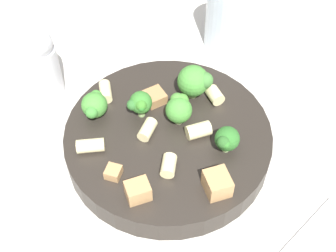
# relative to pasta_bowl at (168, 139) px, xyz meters

# --- Properties ---
(ground_plane) EXTENTS (2.00, 2.00, 0.00)m
(ground_plane) POSITION_rel_pasta_bowl_xyz_m (0.00, 0.00, -0.02)
(ground_plane) COLOR beige
(pasta_bowl) EXTENTS (0.23, 0.23, 0.03)m
(pasta_bowl) POSITION_rel_pasta_bowl_xyz_m (0.00, 0.00, 0.00)
(pasta_bowl) COLOR #28231E
(pasta_bowl) RESTS_ON ground_plane
(broccoli_floret_0) EXTENTS (0.04, 0.04, 0.04)m
(broccoli_floret_0) POSITION_rel_pasta_bowl_xyz_m (-0.04, -0.05, 0.04)
(broccoli_floret_0) COLOR #84AD60
(broccoli_floret_0) RESTS_ON pasta_bowl
(broccoli_floret_1) EXTENTS (0.03, 0.04, 0.03)m
(broccoli_floret_1) POSITION_rel_pasta_bowl_xyz_m (0.08, -0.03, 0.03)
(broccoli_floret_1) COLOR #93B766
(broccoli_floret_1) RESTS_ON pasta_bowl
(broccoli_floret_2) EXTENTS (0.03, 0.03, 0.03)m
(broccoli_floret_2) POSITION_rel_pasta_bowl_xyz_m (-0.01, -0.02, 0.03)
(broccoli_floret_2) COLOR #9EC175
(broccoli_floret_2) RESTS_ON pasta_bowl
(broccoli_floret_3) EXTENTS (0.03, 0.03, 0.03)m
(broccoli_floret_3) POSITION_rel_pasta_bowl_xyz_m (-0.06, 0.03, 0.03)
(broccoli_floret_3) COLOR #9EC175
(broccoli_floret_3) RESTS_ON pasta_bowl
(broccoli_floret_4) EXTENTS (0.03, 0.03, 0.03)m
(broccoli_floret_4) POSITION_rel_pasta_bowl_xyz_m (0.03, -0.03, 0.03)
(broccoli_floret_4) COLOR #9EC175
(broccoli_floret_4) RESTS_ON pasta_bowl
(rigatoni_0) EXTENTS (0.02, 0.03, 0.01)m
(rigatoni_0) POSITION_rel_pasta_bowl_xyz_m (0.07, -0.06, 0.02)
(rigatoni_0) COLOR beige
(rigatoni_0) RESTS_ON pasta_bowl
(rigatoni_1) EXTENTS (0.02, 0.02, 0.02)m
(rigatoni_1) POSITION_rel_pasta_bowl_xyz_m (-0.06, -0.04, 0.02)
(rigatoni_1) COLOR beige
(rigatoni_1) RESTS_ON pasta_bowl
(rigatoni_2) EXTENTS (0.02, 0.03, 0.01)m
(rigatoni_2) POSITION_rel_pasta_bowl_xyz_m (0.02, -0.00, 0.02)
(rigatoni_2) COLOR beige
(rigatoni_2) RESTS_ON pasta_bowl
(rigatoni_3) EXTENTS (0.03, 0.02, 0.02)m
(rigatoni_3) POSITION_rel_pasta_bowl_xyz_m (-0.03, 0.01, 0.02)
(rigatoni_3) COLOR beige
(rigatoni_3) RESTS_ON pasta_bowl
(rigatoni_4) EXTENTS (0.03, 0.01, 0.01)m
(rigatoni_4) POSITION_rel_pasta_bowl_xyz_m (0.09, 0.02, 0.02)
(rigatoni_4) COLOR beige
(rigatoni_4) RESTS_ON pasta_bowl
(rigatoni_5) EXTENTS (0.02, 0.03, 0.02)m
(rigatoni_5) POSITION_rel_pasta_bowl_xyz_m (0.01, 0.05, 0.02)
(rigatoni_5) COLOR beige
(rigatoni_5) RESTS_ON pasta_bowl
(chicken_chunk_0) EXTENTS (0.03, 0.03, 0.02)m
(chicken_chunk_0) POSITION_rel_pasta_bowl_xyz_m (-0.04, 0.08, 0.02)
(chicken_chunk_0) COLOR tan
(chicken_chunk_0) RESTS_ON pasta_bowl
(chicken_chunk_1) EXTENTS (0.03, 0.03, 0.02)m
(chicken_chunk_1) POSITION_rel_pasta_bowl_xyz_m (0.04, 0.08, 0.02)
(chicken_chunk_1) COLOR tan
(chicken_chunk_1) RESTS_ON pasta_bowl
(chicken_chunk_2) EXTENTS (0.03, 0.03, 0.01)m
(chicken_chunk_2) POSITION_rel_pasta_bowl_xyz_m (0.01, -0.05, 0.02)
(chicken_chunk_2) COLOR #A87A4C
(chicken_chunk_2) RESTS_ON pasta_bowl
(chicken_chunk_3) EXTENTS (0.02, 0.02, 0.01)m
(chicken_chunk_3) POSITION_rel_pasta_bowl_xyz_m (0.06, 0.05, 0.02)
(chicken_chunk_3) COLOR tan
(chicken_chunk_3) RESTS_ON pasta_bowl
(drinking_glass) EXTENTS (0.07, 0.07, 0.09)m
(drinking_glass) POSITION_rel_pasta_bowl_xyz_m (-0.10, -0.18, 0.02)
(drinking_glass) COLOR silver
(drinking_glass) RESTS_ON ground_plane
(pepper_shaker) EXTENTS (0.04, 0.04, 0.10)m
(pepper_shaker) POSITION_rel_pasta_bowl_xyz_m (0.14, -0.11, 0.03)
(pepper_shaker) COLOR silver
(pepper_shaker) RESTS_ON ground_plane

